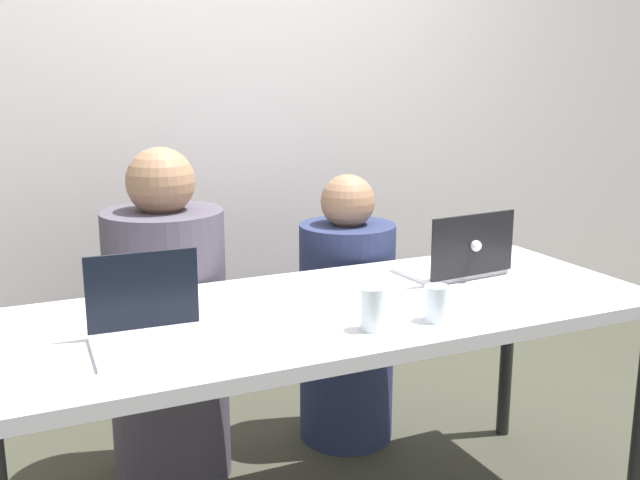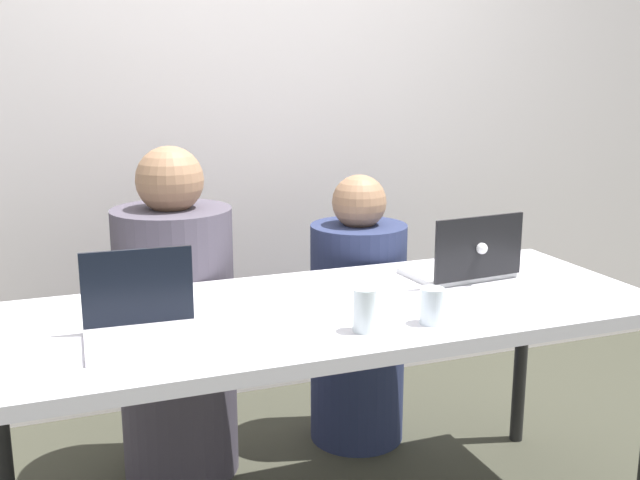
# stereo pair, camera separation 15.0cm
# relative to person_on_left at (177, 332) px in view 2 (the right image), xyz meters

# --- Properties ---
(back_wall) EXTENTS (5.06, 0.10, 2.58)m
(back_wall) POSITION_rel_person_on_left_xyz_m (0.35, 0.60, 0.77)
(back_wall) COLOR white
(back_wall) RESTS_ON ground
(desk) EXTENTS (1.95, 0.76, 0.76)m
(desk) POSITION_rel_person_on_left_xyz_m (0.35, -0.58, 0.17)
(desk) COLOR silver
(desk) RESTS_ON ground
(person_on_left) EXTENTS (0.42, 0.42, 1.18)m
(person_on_left) POSITION_rel_person_on_left_xyz_m (0.00, 0.00, 0.00)
(person_on_left) COLOR #4A4451
(person_on_left) RESTS_ON ground
(person_on_right) EXTENTS (0.43, 0.43, 1.05)m
(person_on_right) POSITION_rel_person_on_left_xyz_m (0.70, 0.00, -0.06)
(person_on_right) COLOR navy
(person_on_right) RESTS_ON ground
(laptop_back_right) EXTENTS (0.35, 0.27, 0.22)m
(laptop_back_right) POSITION_rel_person_on_left_xyz_m (0.87, -0.46, 0.28)
(laptop_back_right) COLOR silver
(laptop_back_right) RESTS_ON desk
(laptop_front_left) EXTENTS (0.29, 0.26, 0.22)m
(laptop_front_left) POSITION_rel_person_on_left_xyz_m (-0.20, -0.67, 0.28)
(laptop_front_left) COLOR silver
(laptop_front_left) RESTS_ON desk
(water_glass_center) EXTENTS (0.06, 0.06, 0.12)m
(water_glass_center) POSITION_rel_person_on_left_xyz_m (0.36, -0.81, 0.28)
(water_glass_center) COLOR silver
(water_glass_center) RESTS_ON desk
(water_glass_right) EXTENTS (0.07, 0.07, 0.10)m
(water_glass_right) POSITION_rel_person_on_left_xyz_m (0.55, -0.82, 0.28)
(water_glass_right) COLOR silver
(water_glass_right) RESTS_ON desk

